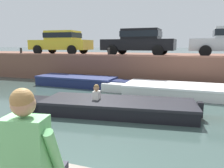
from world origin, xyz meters
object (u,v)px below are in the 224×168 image
Objects in this scene: mooring_bollard_mid at (109,52)px; person_seated_right at (30,154)px; mooring_bollard_west at (21,51)px; car_left_inner_black at (140,41)px; car_leftmost_yellow at (62,41)px; motorboat_passing at (111,106)px; boat_moored_central_white at (186,91)px; boat_moored_west_navy at (79,81)px.

mooring_bollard_mid is 0.46× the size of person_seated_right.
mooring_bollard_mid is at bearing 0.00° from mooring_bollard_west.
car_left_inner_black is at bearing 97.72° from person_seated_right.
person_seated_right is at bearing -59.25° from car_leftmost_yellow.
mooring_bollard_west is at bearing 146.58° from motorboat_passing.
mooring_bollard_west reaches higher than boat_moored_central_white.
car_left_inner_black is 9.69× the size of mooring_bollard_mid.
person_seated_right reaches higher than boat_moored_central_white.
boat_moored_central_white is 10.80m from mooring_bollard_west.
person_seated_right is (1.58, -11.64, -1.18)m from car_left_inner_black.
car_left_inner_black is (2.60, 2.81, 2.14)m from boat_moored_west_navy.
mooring_bollard_mid is at bearing 154.01° from boat_moored_central_white.
boat_moored_west_navy is 5.50m from mooring_bollard_west.
mooring_bollard_west is 6.18m from mooring_bollard_mid.
car_left_inner_black is 2.06m from mooring_bollard_mid.
motorboat_passing is at bearing 101.39° from person_seated_right.
car_left_inner_black is 7.79m from mooring_bollard_west.
boat_moored_west_navy is 2.42m from mooring_bollard_mid.
car_leftmost_yellow is 0.95× the size of car_left_inner_black.
person_seated_right is at bearing -78.61° from motorboat_passing.
person_seated_right is at bearing -48.23° from mooring_bollard_west.
mooring_bollard_west is (-5.06, 1.51, 1.53)m from boat_moored_west_navy.
mooring_bollard_west reaches higher than boat_moored_west_navy.
car_left_inner_black is at bearing 129.70° from boat_moored_central_white.
boat_moored_central_white is 15.61× the size of mooring_bollard_mid.
car_leftmost_yellow reaches higher than motorboat_passing.
boat_moored_central_white is 9.11m from car_leftmost_yellow.
mooring_bollard_west is (-10.48, 2.10, 1.55)m from boat_moored_central_white.
car_leftmost_yellow is 2.72m from mooring_bollard_west.
person_seated_right is at bearing -73.54° from mooring_bollard_mid.
car_left_inner_black reaches higher than motorboat_passing.
mooring_bollard_west is (-2.31, -1.31, -0.61)m from car_leftmost_yellow.
car_left_inner_black is at bearing 9.65° from mooring_bollard_west.
motorboat_passing is at bearing -123.64° from boat_moored_central_white.
boat_moored_west_navy is 1.25× the size of car_leftmost_yellow.
person_seated_right is (0.99, -4.90, 0.99)m from motorboat_passing.
car_left_inner_black reaches higher than mooring_bollard_mid.
person_seated_right is (3.06, -10.34, -0.57)m from mooring_bollard_mid.
boat_moored_west_navy is 5.07m from motorboat_passing.
car_leftmost_yellow reaches higher than mooring_bollard_mid.
mooring_bollard_west and mooring_bollard_mid have the same top height.
boat_moored_central_white is 5.03m from mooring_bollard_mid.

